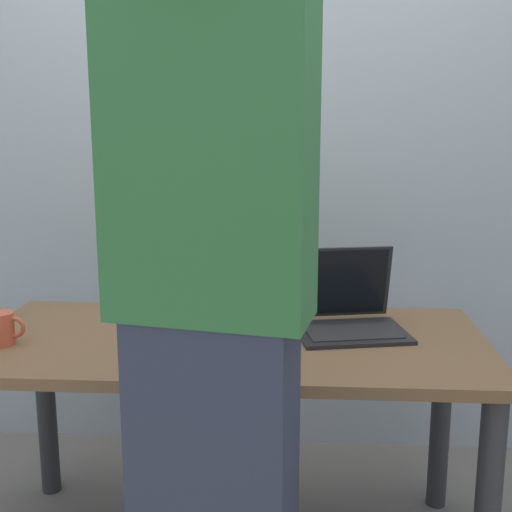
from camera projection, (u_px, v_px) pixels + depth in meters
desk at (231, 371)px, 2.01m from camera, size 1.52×0.70×0.71m
laptop at (347, 312)px, 2.06m from camera, size 0.38×0.35×0.24m
beer_bottle_amber at (225, 286)px, 2.07m from camera, size 0.06×0.06×0.33m
beer_bottle_green at (211, 286)px, 2.17m from camera, size 0.08×0.08×0.28m
beer_bottle_dark at (191, 297)px, 2.03m from camera, size 0.08×0.08×0.29m
person_figure at (212, 310)px, 1.43m from camera, size 0.46×0.32×1.83m
coffee_mug at (1, 328)px, 1.92m from camera, size 0.12×0.08×0.09m
back_wall at (249, 130)px, 2.63m from camera, size 6.00×0.10×2.60m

